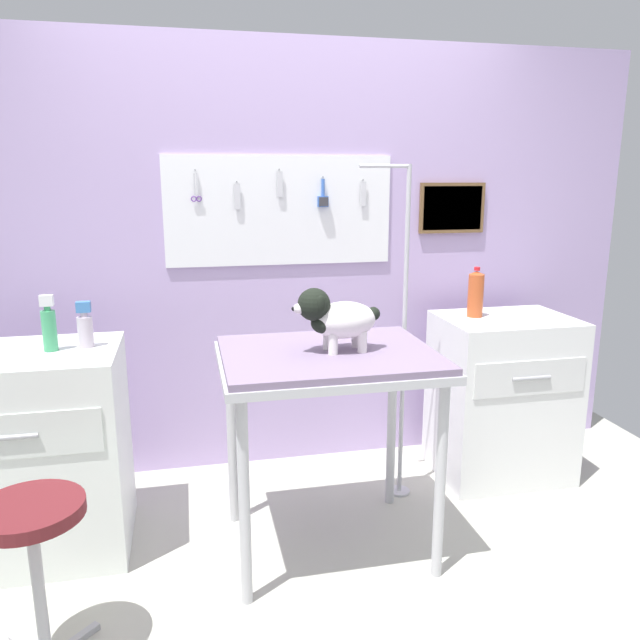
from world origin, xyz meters
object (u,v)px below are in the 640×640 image
at_px(dog, 335,317).
at_px(grooming_table, 328,373).
at_px(stool, 32,535).
at_px(cabinet_right, 502,397).
at_px(counter_left, 28,453).
at_px(detangler_spray, 49,327).
at_px(soda_bottle, 476,294).
at_px(grooming_arm, 402,349).

bearing_deg(dog, grooming_table, 157.15).
bearing_deg(stool, cabinet_right, 23.82).
distance_m(counter_left, detangler_spray, 0.57).
bearing_deg(dog, stool, -157.41).
bearing_deg(soda_bottle, stool, -153.21).
relative_size(counter_left, soda_bottle, 3.41).
bearing_deg(counter_left, grooming_table, -11.57).
bearing_deg(grooming_table, grooming_arm, 39.48).
distance_m(grooming_arm, cabinet_right, 0.71).
height_order(cabinet_right, stool, cabinet_right).
bearing_deg(counter_left, grooming_arm, 4.06).
xyz_separation_m(dog, detangler_spray, (-1.15, 0.27, -0.04)).
bearing_deg(grooming_table, cabinet_right, 24.06).
distance_m(stool, detangler_spray, 0.89).
xyz_separation_m(counter_left, soda_bottle, (2.17, 0.28, 0.55)).
xyz_separation_m(grooming_table, cabinet_right, (1.07, 0.48, -0.36)).
relative_size(grooming_table, cabinet_right, 1.02).
relative_size(grooming_table, stool, 1.51).
relative_size(dog, counter_left, 0.42).
height_order(counter_left, cabinet_right, counter_left).
bearing_deg(soda_bottle, counter_left, -172.67).
bearing_deg(grooming_table, counter_left, 168.43).
bearing_deg(stool, detangler_spray, 93.29).
height_order(grooming_table, soda_bottle, soda_bottle).
height_order(dog, counter_left, dog).
relative_size(grooming_arm, soda_bottle, 6.30).
bearing_deg(cabinet_right, dog, -154.90).
height_order(grooming_arm, stool, grooming_arm).
bearing_deg(soda_bottle, grooming_table, -149.65).
bearing_deg(cabinet_right, grooming_table, -155.94).
distance_m(dog, counter_left, 1.44).
bearing_deg(dog, counter_left, 168.18).
xyz_separation_m(grooming_arm, soda_bottle, (0.46, 0.16, 0.23)).
bearing_deg(stool, counter_left, 103.72).
bearing_deg(stool, grooming_arm, 28.91).
xyz_separation_m(cabinet_right, soda_bottle, (-0.16, 0.06, 0.56)).
relative_size(dog, cabinet_right, 0.42).
height_order(cabinet_right, soda_bottle, soda_bottle).
bearing_deg(cabinet_right, stool, -156.18).
bearing_deg(grooming_arm, cabinet_right, 9.32).
height_order(dog, soda_bottle, dog).
relative_size(grooming_table, dog, 2.40).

